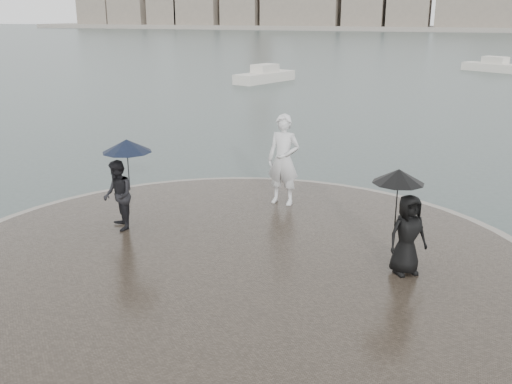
% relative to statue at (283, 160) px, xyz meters
% --- Properties ---
extents(kerb_ring, '(12.50, 12.50, 0.32)m').
position_rel_statue_xyz_m(kerb_ring, '(0.21, -3.89, -1.33)').
color(kerb_ring, gray).
rests_on(kerb_ring, ground).
extents(quay_tip, '(11.90, 11.90, 0.36)m').
position_rel_statue_xyz_m(quay_tip, '(0.21, -3.89, -1.31)').
color(quay_tip, '#2D261E').
rests_on(quay_tip, ground).
extents(statue, '(0.88, 0.62, 2.27)m').
position_rel_statue_xyz_m(statue, '(0.00, 0.00, 0.00)').
color(statue, silver).
rests_on(statue, quay_tip).
extents(visitor_left, '(1.26, 1.12, 2.04)m').
position_rel_statue_xyz_m(visitor_left, '(-2.82, -2.91, -0.00)').
color(visitor_left, black).
rests_on(visitor_left, quay_tip).
extents(visitor_right, '(1.17, 0.99, 1.95)m').
position_rel_statue_xyz_m(visitor_right, '(3.26, -3.07, -0.06)').
color(visitor_right, black).
rests_on(visitor_right, quay_tip).
extents(far_skyline, '(260.00, 20.00, 37.00)m').
position_rel_statue_xyz_m(far_skyline, '(-6.08, 153.32, 4.12)').
color(far_skyline, gray).
rests_on(far_skyline, ground).
extents(boats, '(37.81, 19.11, 1.50)m').
position_rel_statue_xyz_m(boats, '(7.03, 35.59, -1.12)').
color(boats, beige).
rests_on(boats, ground).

